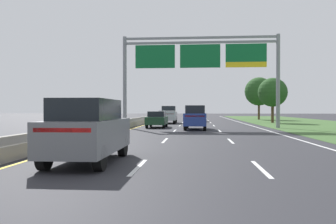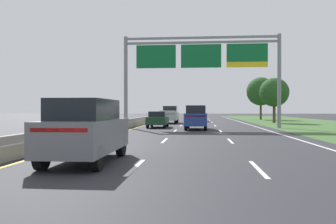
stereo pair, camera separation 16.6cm
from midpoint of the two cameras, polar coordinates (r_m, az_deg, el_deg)
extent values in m
plane|color=#2B2B30|center=(34.95, 5.12, -2.46)|extent=(220.00, 220.00, 0.00)
cube|color=white|center=(10.72, -4.95, -9.07)|extent=(0.14, 3.00, 0.01)
cube|color=white|center=(19.58, -0.33, -4.74)|extent=(0.14, 3.00, 0.01)
cube|color=white|center=(28.52, 1.39, -3.11)|extent=(0.14, 3.00, 0.01)
cube|color=white|center=(37.50, 2.29, -2.26)|extent=(0.14, 3.00, 0.01)
cube|color=white|center=(46.48, 2.84, -1.73)|extent=(0.14, 3.00, 0.01)
cube|color=white|center=(55.47, 3.21, -1.38)|extent=(0.14, 3.00, 0.01)
cube|color=white|center=(64.46, 3.47, -1.12)|extent=(0.14, 3.00, 0.01)
cube|color=white|center=(73.45, 3.68, -0.93)|extent=(0.14, 3.00, 0.01)
cube|color=white|center=(82.45, 3.83, -0.78)|extent=(0.14, 3.00, 0.01)
cube|color=white|center=(10.72, 15.18, -9.08)|extent=(0.14, 3.00, 0.01)
cube|color=white|center=(19.58, 10.56, -4.75)|extent=(0.14, 3.00, 0.01)
cube|color=white|center=(28.52, 8.84, -3.12)|extent=(0.14, 3.00, 0.01)
cube|color=white|center=(37.50, 7.95, -2.26)|extent=(0.14, 3.00, 0.01)
cube|color=white|center=(46.48, 7.40, -1.74)|extent=(0.14, 3.00, 0.01)
cube|color=white|center=(55.47, 7.03, -1.38)|extent=(0.14, 3.00, 0.01)
cube|color=white|center=(64.46, 6.76, -1.13)|extent=(0.14, 3.00, 0.01)
cube|color=white|center=(73.45, 6.56, -0.93)|extent=(0.14, 3.00, 0.01)
cube|color=white|center=(82.45, 6.40, -0.78)|extent=(0.14, 3.00, 0.01)
cube|color=white|center=(35.45, 14.71, -2.43)|extent=(0.16, 106.00, 0.01)
cube|color=gold|center=(35.45, -4.47, -2.42)|extent=(0.16, 106.00, 0.01)
cube|color=#A8A399|center=(35.56, -5.58, -1.97)|extent=(0.60, 110.00, 0.55)
cube|color=#A8A399|center=(35.54, -5.59, -1.29)|extent=(0.25, 110.00, 0.30)
cylinder|color=gray|center=(34.00, -6.89, 4.95)|extent=(0.36, 0.36, 8.89)
cylinder|color=gray|center=(34.13, 18.12, 4.91)|extent=(0.36, 0.36, 8.89)
cube|color=gray|center=(33.86, 5.65, 12.19)|extent=(14.70, 0.24, 0.20)
cube|color=gray|center=(33.77, 5.65, 11.44)|extent=(14.70, 0.24, 0.20)
cube|color=#0C602D|center=(33.61, -1.86, 9.18)|extent=(3.83, 0.12, 2.23)
cube|color=#0C602D|center=(33.37, 5.65, 9.24)|extent=(3.83, 0.12, 2.23)
cube|color=#0C602D|center=(33.72, 13.14, 9.57)|extent=(3.83, 0.12, 1.73)
cube|color=yellow|center=(33.56, 13.13, 7.69)|extent=(3.83, 0.12, 0.50)
cube|color=#B2B5BA|center=(43.77, 0.40, -0.67)|extent=(2.05, 5.42, 1.00)
cube|color=black|center=(44.61, 0.48, 0.49)|extent=(1.74, 1.91, 0.78)
cube|color=#B21414|center=(41.11, 0.13, -0.32)|extent=(1.68, 0.09, 0.12)
cube|color=#B2B5BA|center=(42.04, 0.23, 0.10)|extent=(2.02, 1.96, 0.20)
cylinder|color=black|center=(45.68, -0.49, -1.25)|extent=(0.31, 0.84, 0.84)
cylinder|color=black|center=(45.56, 1.64, -1.25)|extent=(0.31, 0.84, 0.84)
cylinder|color=black|center=(42.02, -0.94, -1.40)|extent=(0.31, 0.84, 0.84)
cylinder|color=black|center=(41.89, 1.37, -1.40)|extent=(0.31, 0.84, 0.84)
cube|color=#193D23|center=(33.49, -1.54, -1.41)|extent=(1.84, 4.41, 0.72)
cube|color=black|center=(33.43, -1.55, -0.35)|extent=(1.58, 2.31, 0.52)
cube|color=#B21414|center=(31.34, -1.98, -1.14)|extent=(1.53, 0.09, 0.12)
cylinder|color=black|center=(35.08, -2.57, -1.91)|extent=(0.22, 0.66, 0.66)
cylinder|color=black|center=(34.91, 0.03, -1.92)|extent=(0.22, 0.66, 0.66)
cylinder|color=black|center=(32.12, -3.26, -2.13)|extent=(0.22, 0.66, 0.66)
cylinder|color=black|center=(31.94, -0.41, -2.14)|extent=(0.22, 0.66, 0.66)
cube|color=navy|center=(30.38, 4.88, -1.19)|extent=(2.02, 4.75, 1.05)
cube|color=black|center=(30.21, 4.87, 0.44)|extent=(1.71, 3.04, 0.68)
cube|color=#B21414|center=(28.06, 4.74, -0.69)|extent=(1.60, 0.12, 0.12)
cylinder|color=black|center=(32.02, 3.49, -2.05)|extent=(0.28, 0.77, 0.76)
cylinder|color=black|center=(31.98, 6.43, -2.05)|extent=(0.28, 0.77, 0.76)
cylinder|color=black|center=(28.84, 3.15, -2.33)|extent=(0.28, 0.77, 0.76)
cylinder|color=black|center=(28.79, 6.41, -2.33)|extent=(0.28, 0.77, 0.76)
cube|color=black|center=(50.11, 5.33, -0.79)|extent=(1.89, 4.43, 0.72)
cube|color=black|center=(50.05, 5.34, -0.08)|extent=(1.60, 2.33, 0.52)
cube|color=#B21414|center=(47.94, 5.39, -0.59)|extent=(1.53, 0.11, 0.12)
cylinder|color=black|center=(51.60, 4.41, -1.16)|extent=(0.23, 0.66, 0.66)
cylinder|color=black|center=(51.63, 6.19, -1.16)|extent=(0.23, 0.66, 0.66)
cylinder|color=black|center=(48.61, 4.43, -1.25)|extent=(0.23, 0.66, 0.66)
cylinder|color=black|center=(48.64, 6.31, -1.26)|extent=(0.23, 0.66, 0.66)
cube|color=slate|center=(11.82, -12.99, -3.79)|extent=(1.94, 4.71, 1.05)
cube|color=black|center=(11.64, -13.22, 0.41)|extent=(1.66, 3.01, 0.68)
cube|color=#B21414|center=(9.63, -17.17, -2.88)|extent=(1.60, 0.09, 0.12)
cylinder|color=black|center=(13.63, -14.23, -5.44)|extent=(0.27, 0.76, 0.76)
cylinder|color=black|center=(13.19, -7.45, -5.63)|extent=(0.27, 0.76, 0.76)
cylinder|color=black|center=(10.68, -19.84, -7.09)|extent=(0.27, 0.76, 0.76)
cylinder|color=black|center=(10.12, -11.29, -7.49)|extent=(0.27, 0.76, 0.76)
cylinder|color=#4C3823|center=(46.74, 17.31, -0.23)|extent=(0.36, 0.36, 2.48)
sphere|color=#234C1E|center=(46.79, 17.32, 3.15)|extent=(3.78, 3.78, 3.78)
cylinder|color=#4C3823|center=(60.61, 15.23, 0.13)|extent=(0.36, 0.36, 2.90)
sphere|color=#234C1E|center=(60.68, 15.23, 3.33)|extent=(4.83, 4.83, 4.83)
camera|label=1|loc=(0.08, -89.78, 0.00)|focal=36.70mm
camera|label=2|loc=(0.08, 90.22, 0.00)|focal=36.70mm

